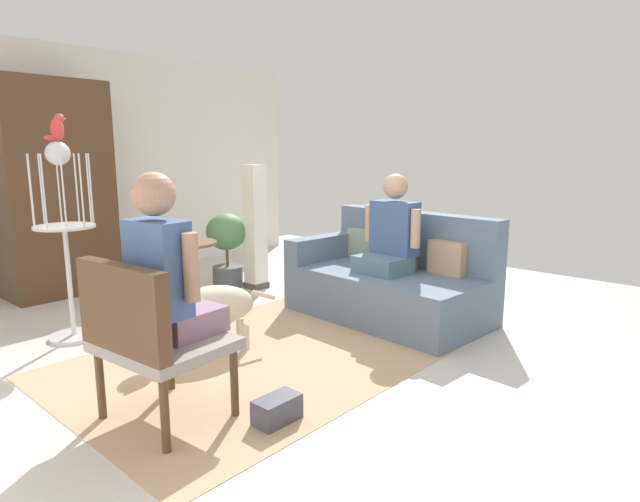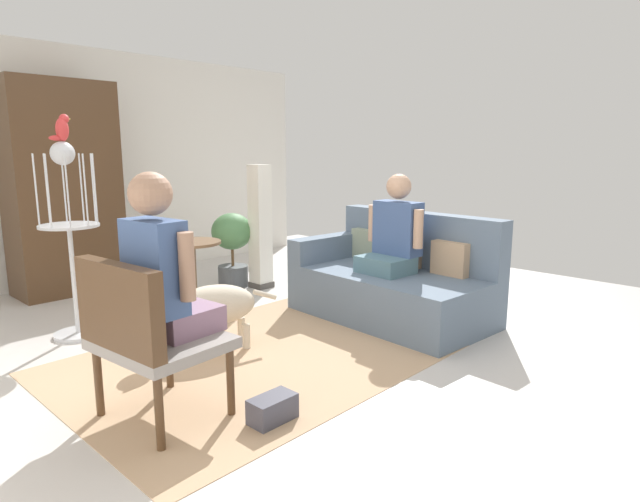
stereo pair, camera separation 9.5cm
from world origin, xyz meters
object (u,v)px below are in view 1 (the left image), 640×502
(person_on_armchair, at_px, (165,270))
(bird_cage_stand, at_px, (65,234))
(couch, at_px, (390,281))
(armoire_cabinet, at_px, (55,189))
(armchair, at_px, (146,331))
(dog, at_px, (209,306))
(parrot, at_px, (57,128))
(handbag, at_px, (277,410))
(person_on_couch, at_px, (391,233))
(potted_plant, at_px, (227,243))
(column_lamp, at_px, (255,228))
(round_end_table, at_px, (189,268))

(person_on_armchair, xyz_separation_m, bird_cage_stand, (0.17, 1.63, 0.00))
(couch, height_order, armoire_cabinet, armoire_cabinet)
(armchair, relative_size, dog, 1.09)
(parrot, height_order, armoire_cabinet, armoire_cabinet)
(parrot, xyz_separation_m, armoire_cabinet, (0.50, 1.43, -0.54))
(person_on_armchair, height_order, handbag, person_on_armchair)
(armchair, distance_m, person_on_couch, 2.40)
(potted_plant, relative_size, column_lamp, 0.61)
(column_lamp, bearing_deg, armoire_cabinet, 137.85)
(armoire_cabinet, relative_size, handbag, 8.21)
(couch, bearing_deg, column_lamp, 95.86)
(bird_cage_stand, bearing_deg, dog, -60.18)
(round_end_table, bearing_deg, dog, -116.70)
(armchair, relative_size, bird_cage_stand, 0.60)
(person_on_couch, distance_m, handbag, 2.12)
(armchair, xyz_separation_m, dog, (0.87, 0.66, -0.19))
(bird_cage_stand, relative_size, potted_plant, 1.90)
(couch, height_order, dog, couch)
(dog, bearing_deg, round_end_table, 63.30)
(person_on_couch, height_order, handbag, person_on_couch)
(dog, bearing_deg, potted_plant, 47.85)
(round_end_table, relative_size, column_lamp, 0.49)
(dog, distance_m, handbag, 1.22)
(bird_cage_stand, distance_m, armoire_cabinet, 1.54)
(person_on_couch, bearing_deg, potted_plant, 98.86)
(dog, distance_m, parrot, 1.69)
(parrot, bearing_deg, dog, -60.75)
(potted_plant, bearing_deg, handbag, -123.26)
(person_on_armchair, relative_size, round_end_table, 1.41)
(bird_cage_stand, height_order, column_lamp, bird_cage_stand)
(person_on_armchair, distance_m, potted_plant, 2.82)
(parrot, relative_size, potted_plant, 0.25)
(dog, xyz_separation_m, potted_plant, (1.22, 1.35, 0.15))
(column_lamp, bearing_deg, person_on_couch, -86.03)
(armchair, height_order, column_lamp, column_lamp)
(person_on_armchair, height_order, armoire_cabinet, armoire_cabinet)
(round_end_table, distance_m, column_lamp, 0.96)
(dog, bearing_deg, armchair, -142.89)
(couch, xyz_separation_m, parrot, (-2.12, 1.47, 1.28))
(couch, xyz_separation_m, armchair, (-2.44, -0.18, 0.22))
(person_on_couch, relative_size, potted_plant, 1.05)
(armchair, height_order, handbag, armchair)
(parrot, bearing_deg, potted_plant, 11.66)
(potted_plant, xyz_separation_m, column_lamp, (0.18, -0.25, 0.16))
(column_lamp, xyz_separation_m, armoire_cabinet, (-1.45, 1.31, 0.41))
(person_on_armchair, xyz_separation_m, armoire_cabinet, (0.69, 3.06, 0.23))
(person_on_couch, distance_m, parrot, 2.69)
(person_on_couch, bearing_deg, round_end_table, 124.94)
(couch, relative_size, column_lamp, 1.34)
(potted_plant, bearing_deg, round_end_table, -152.16)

